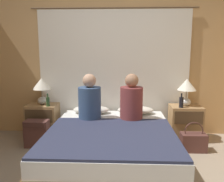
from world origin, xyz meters
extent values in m
cube|color=tan|center=(0.00, 1.81, 1.25)|extent=(4.69, 0.06, 2.50)
cube|color=white|center=(0.00, 1.75, 1.03)|extent=(2.47, 0.02, 2.06)
cylinder|color=brown|center=(0.00, 1.75, 2.08)|extent=(2.67, 0.02, 0.02)
cube|color=brown|center=(0.00, 0.74, 0.11)|extent=(1.61, 1.91, 0.22)
cube|color=white|center=(0.00, 0.74, 0.32)|extent=(1.57, 1.87, 0.19)
cube|color=#A87F51|center=(-1.14, 1.49, 0.28)|extent=(0.48, 0.36, 0.55)
cube|color=#4C3823|center=(-1.14, 1.30, 0.41)|extent=(0.43, 0.02, 0.20)
cube|color=#A87F51|center=(1.14, 1.49, 0.28)|extent=(0.48, 0.36, 0.55)
cube|color=#4C3823|center=(1.14, 1.30, 0.41)|extent=(0.43, 0.02, 0.20)
ellipsoid|color=silver|center=(-1.14, 1.51, 0.61)|extent=(0.15, 0.15, 0.12)
cylinder|color=#B2A893|center=(-1.14, 1.51, 0.74)|extent=(0.02, 0.02, 0.13)
cone|color=silver|center=(-1.14, 1.51, 0.89)|extent=(0.29, 0.29, 0.18)
ellipsoid|color=silver|center=(1.14, 1.51, 0.61)|extent=(0.15, 0.15, 0.12)
cylinder|color=#B2A893|center=(1.14, 1.51, 0.74)|extent=(0.02, 0.02, 0.13)
cone|color=silver|center=(1.14, 1.51, 0.89)|extent=(0.29, 0.29, 0.18)
ellipsoid|color=silver|center=(-0.36, 1.50, 0.47)|extent=(0.58, 0.30, 0.12)
ellipsoid|color=silver|center=(0.36, 1.50, 0.47)|extent=(0.58, 0.30, 0.12)
cube|color=#2D334C|center=(0.00, 0.47, 0.43)|extent=(1.55, 1.31, 0.03)
cylinder|color=#38517A|center=(-0.33, 1.16, 0.65)|extent=(0.33, 0.33, 0.48)
sphere|color=tan|center=(-0.33, 1.16, 0.99)|extent=(0.19, 0.19, 0.19)
cylinder|color=brown|center=(0.27, 1.16, 0.66)|extent=(0.33, 0.33, 0.48)
sphere|color=#A87A5B|center=(0.27, 1.16, 0.99)|extent=(0.19, 0.19, 0.19)
cylinder|color=#2D4C28|center=(-1.01, 1.38, 0.62)|extent=(0.06, 0.06, 0.14)
cylinder|color=#2D4C28|center=(-1.01, 1.38, 0.72)|extent=(0.02, 0.02, 0.06)
cylinder|color=black|center=(1.04, 1.38, 0.63)|extent=(0.07, 0.07, 0.16)
cylinder|color=black|center=(1.04, 1.38, 0.74)|extent=(0.02, 0.02, 0.06)
cube|color=brown|center=(-1.12, 1.12, 0.20)|extent=(0.34, 0.19, 0.40)
cube|color=#452824|center=(-1.12, 1.10, 0.36)|extent=(0.31, 0.20, 0.08)
cube|color=brown|center=(1.15, 1.06, 0.13)|extent=(0.35, 0.20, 0.26)
torus|color=#492B27|center=(1.15, 1.06, 0.30)|extent=(0.26, 0.02, 0.26)
camera|label=1|loc=(0.13, -2.17, 1.43)|focal=38.00mm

